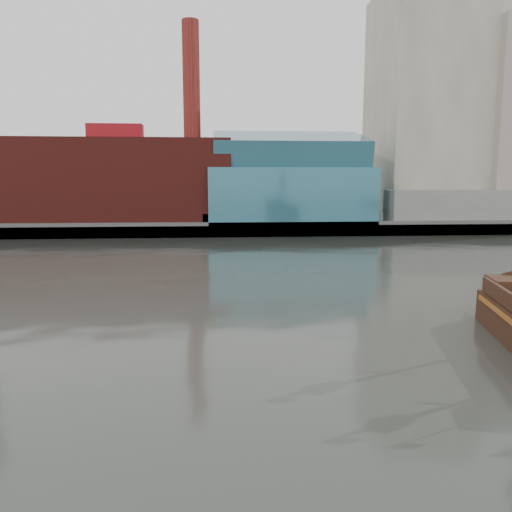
{
  "coord_description": "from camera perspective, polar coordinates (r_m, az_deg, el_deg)",
  "views": [
    {
      "loc": [
        -3.7,
        -23.8,
        9.7
      ],
      "look_at": [
        -0.68,
        13.78,
        4.0
      ],
      "focal_mm": 35.0,
      "sensor_mm": 36.0,
      "label": 1
    }
  ],
  "objects": [
    {
      "name": "ground",
      "position": [
        25.96,
        4.05,
        -13.36
      ],
      "size": [
        400.0,
        400.0,
        0.0
      ],
      "primitive_type": "plane",
      "color": "#262924",
      "rests_on": "ground"
    },
    {
      "name": "seawall",
      "position": [
        86.78,
        -2.13,
        3.04
      ],
      "size": [
        220.0,
        1.0,
        2.6
      ],
      "primitive_type": "cube",
      "color": "#4C4C49",
      "rests_on": "ground"
    },
    {
      "name": "skyline",
      "position": [
        109.74,
        0.11,
        16.37
      ],
      "size": [
        149.0,
        45.0,
        62.0
      ],
      "color": "brown",
      "rests_on": "promenade_far"
    },
    {
      "name": "promenade_far",
      "position": [
        116.18,
        -2.77,
        4.29
      ],
      "size": [
        220.0,
        60.0,
        2.0
      ],
      "primitive_type": "cube",
      "color": "slate",
      "rests_on": "ground"
    }
  ]
}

